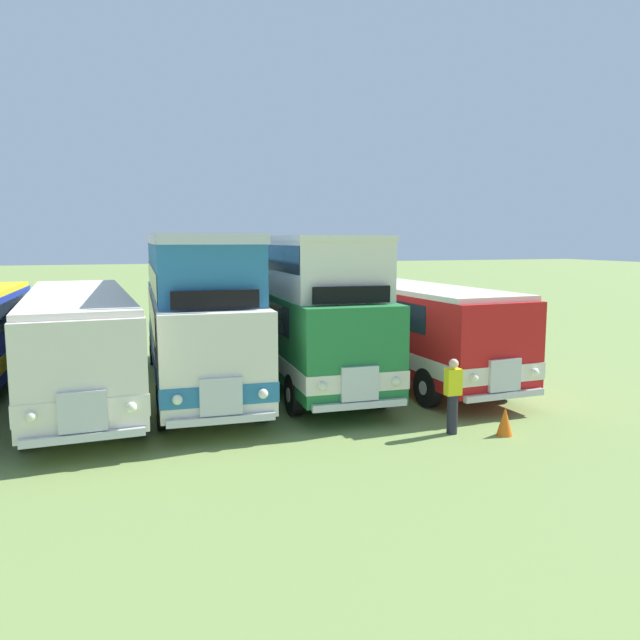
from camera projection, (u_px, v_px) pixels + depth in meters
name	position (u px, v px, depth m)	size (l,w,h in m)	color
ground_plane	(143.00, 393.00, 17.80)	(200.00, 200.00, 0.00)	#7A934C
bus_third_in_row	(79.00, 337.00, 16.73)	(3.03, 10.83, 2.99)	silver
bus_fourth_in_row	(195.00, 308.00, 18.33)	(3.00, 11.47, 4.52)	silver
bus_fifth_in_row	(299.00, 301.00, 19.24)	(2.97, 10.95, 4.49)	#237538
bus_sixth_in_row	(392.00, 320.00, 20.36)	(3.08, 11.73, 2.99)	red
cone_near_end	(505.00, 421.00, 13.90)	(0.36, 0.36, 0.65)	orange
marshal_person	(453.00, 395.00, 13.95)	(0.36, 0.24, 1.73)	#23232D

